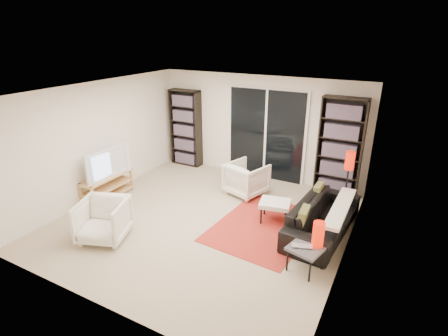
{
  "coord_description": "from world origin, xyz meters",
  "views": [
    {
      "loc": [
        3.02,
        -4.88,
        3.35
      ],
      "look_at": [
        0.25,
        0.3,
        1.0
      ],
      "focal_mm": 28.0,
      "sensor_mm": 36.0,
      "label": 1
    }
  ],
  "objects": [
    {
      "name": "armchair_back",
      "position": [
        0.2,
        1.42,
        0.35
      ],
      "size": [
        0.95,
        0.96,
        0.7
      ],
      "primitive_type": "imported",
      "rotation": [
        0.0,
        0.0,
        2.84
      ],
      "color": "silver",
      "rests_on": "floor"
    },
    {
      "name": "sofa",
      "position": [
        2.03,
        0.62,
        0.3
      ],
      "size": [
        0.95,
        2.09,
        0.59
      ],
      "primitive_type": "imported",
      "rotation": [
        0.0,
        0.0,
        1.49
      ],
      "color": "black",
      "rests_on": "floor"
    },
    {
      "name": "wall_left",
      "position": [
        -2.5,
        0.0,
        1.2
      ],
      "size": [
        0.02,
        5.0,
        2.4
      ],
      "primitive_type": "cube",
      "color": "white",
      "rests_on": "ground"
    },
    {
      "name": "rug",
      "position": [
        1.06,
        0.32,
        0.01
      ],
      "size": [
        1.73,
        2.25,
        0.01
      ],
      "primitive_type": "cube",
      "rotation": [
        0.0,
        0.0,
        -0.07
      ],
      "color": "#A7281E",
      "rests_on": "floor"
    },
    {
      "name": "tv",
      "position": [
        -2.28,
        -0.14,
        0.81
      ],
      "size": [
        0.28,
        1.07,
        0.61
      ],
      "primitive_type": "imported",
      "rotation": [
        0.0,
        0.0,
        1.44
      ],
      "color": "black",
      "rests_on": "tv_stand"
    },
    {
      "name": "floor_lamp",
      "position": [
        2.23,
        1.51,
        0.95
      ],
      "size": [
        0.19,
        0.19,
        1.27
      ],
      "color": "black",
      "rests_on": "floor"
    },
    {
      "name": "sliding_door",
      "position": [
        0.2,
        2.46,
        1.05
      ],
      "size": [
        1.92,
        0.08,
        2.16
      ],
      "color": "white",
      "rests_on": "ground"
    },
    {
      "name": "laptop",
      "position": [
        2.01,
        -0.61,
        0.41
      ],
      "size": [
        0.34,
        0.28,
        0.02
      ],
      "primitive_type": "imported",
      "rotation": [
        0.0,
        0.0,
        0.34
      ],
      "color": "silver",
      "rests_on": "side_table"
    },
    {
      "name": "wall_back",
      "position": [
        0.0,
        2.5,
        1.2
      ],
      "size": [
        5.0,
        0.02,
        2.4
      ],
      "primitive_type": "cube",
      "color": "white",
      "rests_on": "ground"
    },
    {
      "name": "bookshelf_right",
      "position": [
        1.9,
        2.33,
        1.05
      ],
      "size": [
        0.9,
        0.3,
        2.1
      ],
      "color": "black",
      "rests_on": "ground"
    },
    {
      "name": "side_table",
      "position": [
        2.06,
        -0.54,
        0.35
      ],
      "size": [
        0.56,
        0.56,
        0.4
      ],
      "color": "#444348",
      "rests_on": "floor"
    },
    {
      "name": "floor",
      "position": [
        0.0,
        0.0,
        0.0
      ],
      "size": [
        5.0,
        5.0,
        0.0
      ],
      "primitive_type": "plane",
      "color": "tan",
      "rests_on": "ground"
    },
    {
      "name": "armchair_front",
      "position": [
        -1.19,
        -1.32,
        0.35
      ],
      "size": [
        0.98,
        0.99,
        0.71
      ],
      "primitive_type": "imported",
      "rotation": [
        0.0,
        0.0,
        0.36
      ],
      "color": "silver",
      "rests_on": "floor"
    },
    {
      "name": "ottoman",
      "position": [
        1.16,
        0.6,
        0.34
      ],
      "size": [
        0.63,
        0.55,
        0.4
      ],
      "color": "silver",
      "rests_on": "floor"
    },
    {
      "name": "wall_right",
      "position": [
        2.5,
        0.0,
        1.2
      ],
      "size": [
        0.02,
        5.0,
        2.4
      ],
      "primitive_type": "cube",
      "color": "white",
      "rests_on": "ground"
    },
    {
      "name": "ceiling",
      "position": [
        0.0,
        0.0,
        2.4
      ],
      "size": [
        5.0,
        5.0,
        0.02
      ],
      "primitive_type": "cube",
      "color": "white",
      "rests_on": "wall_back"
    },
    {
      "name": "wall_front",
      "position": [
        0.0,
        -2.5,
        1.2
      ],
      "size": [
        5.0,
        0.02,
        2.4
      ],
      "primitive_type": "cube",
      "color": "white",
      "rests_on": "ground"
    },
    {
      "name": "table_lamp",
      "position": [
        2.18,
        -0.43,
        0.59
      ],
      "size": [
        0.17,
        0.17,
        0.39
      ],
      "primitive_type": "cylinder",
      "color": "red",
      "rests_on": "side_table"
    },
    {
      "name": "bookshelf_left",
      "position": [
        -1.95,
        2.33,
        0.98
      ],
      "size": [
        0.8,
        0.3,
        1.95
      ],
      "color": "black",
      "rests_on": "ground"
    },
    {
      "name": "tv_stand",
      "position": [
        -2.3,
        -0.14,
        0.26
      ],
      "size": [
        0.38,
        1.19,
        0.5
      ],
      "color": "tan",
      "rests_on": "floor"
    }
  ]
}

